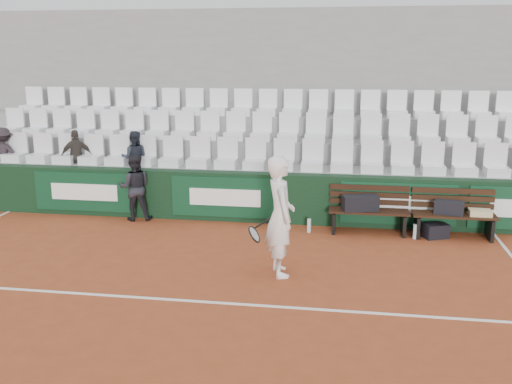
% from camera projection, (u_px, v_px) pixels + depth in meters
% --- Properties ---
extents(ground, '(80.00, 80.00, 0.00)m').
position_uv_depth(ground, '(183.00, 301.00, 7.89)').
color(ground, '#9C4423').
rests_on(ground, ground).
extents(court_baseline, '(18.00, 0.06, 0.01)m').
position_uv_depth(court_baseline, '(183.00, 300.00, 7.89)').
color(court_baseline, white).
rests_on(court_baseline, ground).
extents(back_barrier, '(18.00, 0.34, 1.00)m').
position_uv_depth(back_barrier, '(240.00, 197.00, 11.60)').
color(back_barrier, black).
rests_on(back_barrier, ground).
extents(grandstand_tier_front, '(18.00, 0.95, 1.00)m').
position_uv_depth(grandstand_tier_front, '(242.00, 189.00, 12.21)').
color(grandstand_tier_front, '#979794').
rests_on(grandstand_tier_front, ground).
extents(grandstand_tier_mid, '(18.00, 0.95, 1.45)m').
position_uv_depth(grandstand_tier_mid, '(249.00, 170.00, 13.07)').
color(grandstand_tier_mid, gray).
rests_on(grandstand_tier_mid, ground).
extents(grandstand_tier_back, '(18.00, 0.95, 1.90)m').
position_uv_depth(grandstand_tier_back, '(256.00, 154.00, 13.93)').
color(grandstand_tier_back, gray).
rests_on(grandstand_tier_back, ground).
extents(grandstand_rear_wall, '(18.00, 0.30, 4.40)m').
position_uv_depth(grandstand_rear_wall, '(259.00, 100.00, 14.24)').
color(grandstand_rear_wall, gray).
rests_on(grandstand_rear_wall, ground).
extents(seat_row_front, '(11.90, 0.44, 0.63)m').
position_uv_depth(seat_row_front, '(240.00, 153.00, 11.85)').
color(seat_row_front, white).
rests_on(seat_row_front, grandstand_tier_front).
extents(seat_row_mid, '(11.90, 0.44, 0.63)m').
position_uv_depth(seat_row_mid, '(248.00, 126.00, 12.66)').
color(seat_row_mid, white).
rests_on(seat_row_mid, grandstand_tier_mid).
extents(seat_row_back, '(11.90, 0.44, 0.63)m').
position_uv_depth(seat_row_back, '(254.00, 102.00, 13.47)').
color(seat_row_back, white).
rests_on(seat_row_back, grandstand_tier_back).
extents(bench_left, '(1.50, 0.56, 0.45)m').
position_uv_depth(bench_left, '(368.00, 221.00, 10.84)').
color(bench_left, black).
rests_on(bench_left, ground).
extents(bench_right, '(1.50, 0.56, 0.45)m').
position_uv_depth(bench_right, '(453.00, 226.00, 10.57)').
color(bench_right, black).
rests_on(bench_right, ground).
extents(sports_bag_left, '(0.71, 0.45, 0.28)m').
position_uv_depth(sports_bag_left, '(360.00, 203.00, 10.73)').
color(sports_bag_left, black).
rests_on(sports_bag_left, bench_left).
extents(sports_bag_right, '(0.56, 0.35, 0.24)m').
position_uv_depth(sports_bag_right, '(449.00, 208.00, 10.50)').
color(sports_bag_right, black).
rests_on(sports_bag_right, bench_right).
extents(towel, '(0.40, 0.29, 0.11)m').
position_uv_depth(towel, '(480.00, 213.00, 10.41)').
color(towel, '#D0BE87').
rests_on(towel, bench_right).
extents(sports_bag_ground, '(0.51, 0.42, 0.27)m').
position_uv_depth(sports_bag_ground, '(436.00, 231.00, 10.56)').
color(sports_bag_ground, black).
rests_on(sports_bag_ground, ground).
extents(water_bottle_near, '(0.07, 0.07, 0.27)m').
position_uv_depth(water_bottle_near, '(309.00, 226.00, 10.90)').
color(water_bottle_near, silver).
rests_on(water_bottle_near, ground).
extents(water_bottle_far, '(0.08, 0.08, 0.28)m').
position_uv_depth(water_bottle_far, '(415.00, 232.00, 10.50)').
color(water_bottle_far, silver).
rests_on(water_bottle_far, ground).
extents(tennis_player, '(0.82, 0.79, 1.86)m').
position_uv_depth(tennis_player, '(280.00, 216.00, 8.65)').
color(tennis_player, white).
rests_on(tennis_player, ground).
extents(ball_kid, '(0.78, 0.67, 1.37)m').
position_uv_depth(ball_kid, '(135.00, 187.00, 11.60)').
color(ball_kid, black).
rests_on(ball_kid, ground).
extents(spectator_a, '(0.78, 0.47, 1.19)m').
position_uv_depth(spectator_a, '(2.00, 134.00, 12.64)').
color(spectator_a, black).
rests_on(spectator_a, grandstand_tier_front).
extents(spectator_b, '(0.74, 0.55, 1.17)m').
position_uv_depth(spectator_b, '(75.00, 136.00, 12.39)').
color(spectator_b, '#37322C').
rests_on(spectator_b, grandstand_tier_front).
extents(spectator_c, '(0.66, 0.57, 1.18)m').
position_uv_depth(spectator_c, '(133.00, 137.00, 12.19)').
color(spectator_c, '#1F242F').
rests_on(spectator_c, grandstand_tier_front).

